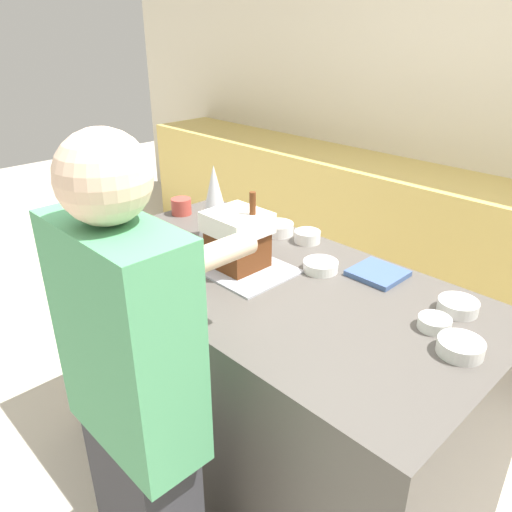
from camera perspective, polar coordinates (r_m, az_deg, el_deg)
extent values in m
plane|color=beige|center=(2.46, 1.23, -22.48)|extent=(12.00, 12.00, 0.00)
cube|color=#DBBC60|center=(3.49, 22.72, 0.20)|extent=(6.00, 0.60, 0.92)
cube|color=#514C47|center=(2.13, 1.36, -13.81)|extent=(1.69, 0.87, 0.96)
cube|color=#B2B2BC|center=(1.94, -2.08, -1.12)|extent=(0.43, 0.30, 0.01)
cube|color=#5B2D14|center=(1.91, -2.12, 0.85)|extent=(0.19, 0.18, 0.14)
cube|color=white|center=(1.86, -2.17, 3.86)|extent=(0.21, 0.20, 0.08)
cylinder|color=#5B2D14|center=(1.82, -0.36, 6.06)|extent=(0.02, 0.02, 0.09)
cone|color=silver|center=(2.16, -4.75, 6.20)|extent=(0.15, 0.15, 0.32)
cylinder|color=white|center=(1.91, 7.38, -1.14)|extent=(0.13, 0.13, 0.04)
cylinder|color=white|center=(1.91, 7.41, -0.75)|extent=(0.11, 0.11, 0.01)
cylinder|color=silver|center=(1.77, 22.08, -5.33)|extent=(0.13, 0.13, 0.04)
cylinder|color=white|center=(1.76, 22.16, -4.89)|extent=(0.11, 0.11, 0.01)
cylinder|color=white|center=(2.23, 2.53, 3.15)|extent=(0.14, 0.14, 0.05)
cylinder|color=green|center=(2.22, 2.54, 3.61)|extent=(0.11, 0.11, 0.01)
cylinder|color=white|center=(2.36, -1.00, 4.32)|extent=(0.12, 0.12, 0.04)
cylinder|color=pink|center=(2.35, -1.00, 4.67)|extent=(0.10, 0.10, 0.01)
cylinder|color=white|center=(1.65, 19.71, -7.23)|extent=(0.10, 0.10, 0.04)
cylinder|color=green|center=(1.64, 19.78, -6.81)|extent=(0.08, 0.08, 0.01)
cylinder|color=silver|center=(1.56, 22.33, -9.61)|extent=(0.13, 0.13, 0.04)
cylinder|color=#4770DB|center=(1.55, 22.43, -9.11)|extent=(0.11, 0.11, 0.01)
cylinder|color=white|center=(2.16, 5.89, 2.23)|extent=(0.11, 0.11, 0.05)
cylinder|color=white|center=(2.15, 5.91, 2.69)|extent=(0.09, 0.09, 0.01)
cube|color=#3F598C|center=(1.92, 13.74, -1.93)|extent=(0.18, 0.18, 0.02)
cylinder|color=#B24238|center=(2.49, -8.53, 5.64)|extent=(0.10, 0.10, 0.08)
cube|color=#4C9966|center=(1.31, -14.68, -9.22)|extent=(0.43, 0.19, 0.62)
sphere|color=beige|center=(1.13, -17.02, 8.61)|extent=(0.21, 0.21, 0.21)
cylinder|color=beige|center=(1.34, -7.47, -0.92)|extent=(0.07, 0.43, 0.07)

